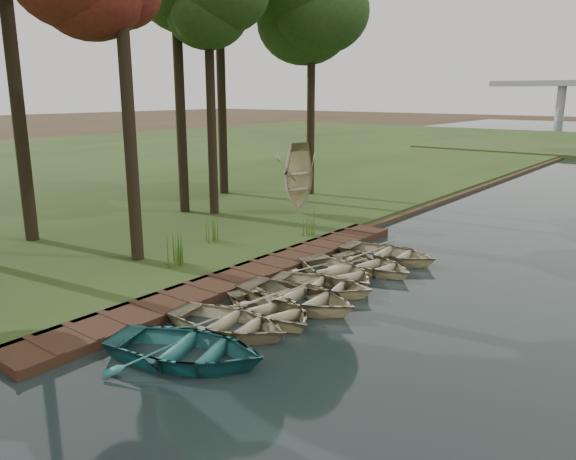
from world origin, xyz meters
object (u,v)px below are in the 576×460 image
Objects in this scene: rowboat_0 at (186,346)px; rowboat_2 at (270,306)px; rowboat_1 at (229,319)px; boardwalk at (248,276)px; stored_rowboat at (298,206)px.

rowboat_0 is 3.15m from rowboat_2.
rowboat_0 is 1.79m from rowboat_1.
rowboat_0 reaches higher than boardwalk.
stored_rowboat is (-6.86, 10.29, 0.27)m from rowboat_2.
rowboat_0 reaches higher than rowboat_2.
rowboat_0 is 1.13× the size of rowboat_1.
rowboat_0 is at bearing -177.20° from rowboat_1.
boardwalk is at bearing 69.13° from rowboat_2.
rowboat_2 is (-0.17, 3.15, -0.06)m from rowboat_0.
rowboat_0 is (2.84, -5.19, 0.29)m from boardwalk.
stored_rowboat is at bearing 20.99° from rowboat_1.
stored_rowboat is at bearing 50.18° from rowboat_2.
rowboat_0 is at bearing -136.92° from stored_rowboat.
boardwalk is 5.92m from rowboat_0.
boardwalk is 4.96× the size of rowboat_2.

